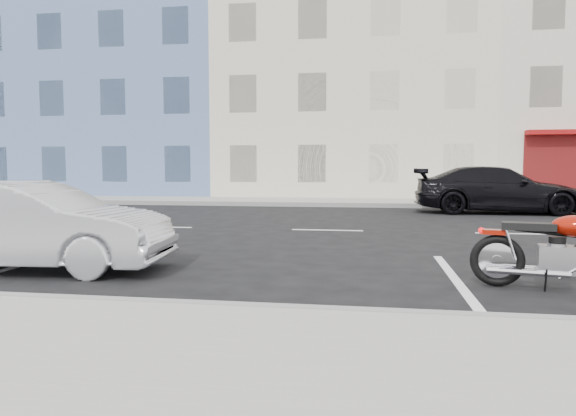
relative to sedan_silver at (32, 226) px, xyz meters
name	(u,v)px	position (x,y,z in m)	size (l,w,h in m)	color
ground	(418,232)	(5.62, 5.17, -0.61)	(120.00, 120.00, 0.00)	black
sidewalk_far	(270,201)	(0.62, 13.87, -0.54)	(80.00, 3.40, 0.15)	gray
curb_far	(261,204)	(0.62, 12.17, -0.53)	(80.00, 0.12, 0.16)	gray
bldg_blue	(139,78)	(-8.38, 21.47, 5.89)	(12.00, 12.00, 13.00)	#526C9A
bldg_cream	(353,86)	(3.62, 21.47, 5.14)	(12.00, 12.00, 11.50)	beige
sedan_silver	(32,226)	(0.00, 0.00, 0.00)	(1.29, 3.71, 1.22)	#ADAFB5
car_far	(497,190)	(8.49, 10.47, 0.12)	(2.04, 5.02, 1.46)	black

